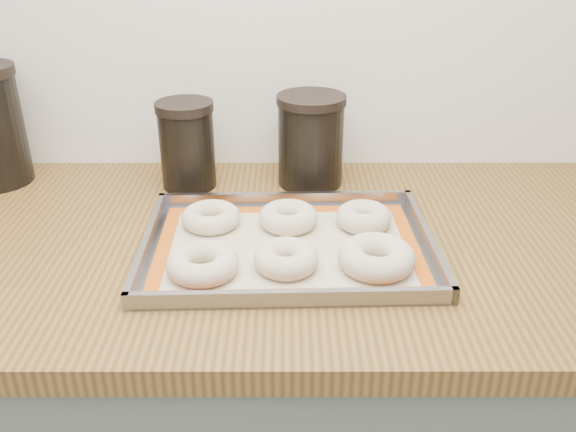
{
  "coord_description": "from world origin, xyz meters",
  "views": [
    {
      "loc": [
        0.15,
        0.77,
        1.39
      ],
      "look_at": [
        0.16,
        1.63,
        0.96
      ],
      "focal_mm": 38.0,
      "sensor_mm": 36.0,
      "label": 1
    }
  ],
  "objects_px": {
    "bagel_front_mid": "(286,258)",
    "bagel_front_right": "(376,257)",
    "canister_right": "(311,140)",
    "canister_mid": "(187,145)",
    "bagel_front_left": "(203,263)",
    "baking_tray": "(288,245)",
    "bagel_back_left": "(211,217)",
    "bagel_back_right": "(364,217)",
    "bagel_back_mid": "(288,217)"
  },
  "relations": [
    {
      "from": "canister_mid",
      "to": "canister_right",
      "type": "distance_m",
      "value": 0.24
    },
    {
      "from": "bagel_back_left",
      "to": "canister_right",
      "type": "distance_m",
      "value": 0.27
    },
    {
      "from": "canister_mid",
      "to": "canister_right",
      "type": "relative_size",
      "value": 0.95
    },
    {
      "from": "canister_mid",
      "to": "canister_right",
      "type": "bearing_deg",
      "value": 3.02
    },
    {
      "from": "baking_tray",
      "to": "bagel_back_left",
      "type": "xyz_separation_m",
      "value": [
        -0.13,
        0.07,
        0.01
      ]
    },
    {
      "from": "bagel_back_left",
      "to": "bagel_back_right",
      "type": "height_order",
      "value": "bagel_back_right"
    },
    {
      "from": "bagel_front_mid",
      "to": "bagel_back_right",
      "type": "height_order",
      "value": "same"
    },
    {
      "from": "bagel_front_mid",
      "to": "canister_mid",
      "type": "distance_m",
      "value": 0.38
    },
    {
      "from": "bagel_front_right",
      "to": "canister_right",
      "type": "height_order",
      "value": "canister_right"
    },
    {
      "from": "bagel_front_left",
      "to": "bagel_back_left",
      "type": "xyz_separation_m",
      "value": [
        -0.01,
        0.15,
        -0.0
      ]
    },
    {
      "from": "bagel_back_mid",
      "to": "canister_mid",
      "type": "distance_m",
      "value": 0.28
    },
    {
      "from": "bagel_front_left",
      "to": "bagel_front_right",
      "type": "distance_m",
      "value": 0.26
    },
    {
      "from": "bagel_front_right",
      "to": "canister_right",
      "type": "distance_m",
      "value": 0.35
    },
    {
      "from": "bagel_front_mid",
      "to": "bagel_back_right",
      "type": "distance_m",
      "value": 0.19
    },
    {
      "from": "baking_tray",
      "to": "canister_mid",
      "type": "distance_m",
      "value": 0.33
    },
    {
      "from": "bagel_front_left",
      "to": "bagel_back_mid",
      "type": "bearing_deg",
      "value": 50.05
    },
    {
      "from": "baking_tray",
      "to": "bagel_back_right",
      "type": "height_order",
      "value": "bagel_back_right"
    },
    {
      "from": "bagel_back_left",
      "to": "canister_right",
      "type": "xyz_separation_m",
      "value": [
        0.18,
        0.19,
        0.07
      ]
    },
    {
      "from": "baking_tray",
      "to": "bagel_front_right",
      "type": "height_order",
      "value": "bagel_front_right"
    },
    {
      "from": "baking_tray",
      "to": "bagel_back_mid",
      "type": "distance_m",
      "value": 0.07
    },
    {
      "from": "bagel_front_mid",
      "to": "bagel_back_left",
      "type": "relative_size",
      "value": 0.98
    },
    {
      "from": "bagel_front_right",
      "to": "canister_right",
      "type": "xyz_separation_m",
      "value": [
        -0.09,
        0.33,
        0.07
      ]
    },
    {
      "from": "bagel_front_mid",
      "to": "baking_tray",
      "type": "bearing_deg",
      "value": 87.54
    },
    {
      "from": "bagel_back_right",
      "to": "canister_right",
      "type": "xyz_separation_m",
      "value": [
        -0.08,
        0.2,
        0.07
      ]
    },
    {
      "from": "canister_right",
      "to": "canister_mid",
      "type": "bearing_deg",
      "value": -176.98
    },
    {
      "from": "bagel_front_left",
      "to": "canister_mid",
      "type": "height_order",
      "value": "canister_mid"
    },
    {
      "from": "bagel_front_left",
      "to": "canister_mid",
      "type": "relative_size",
      "value": 0.64
    },
    {
      "from": "baking_tray",
      "to": "bagel_front_right",
      "type": "distance_m",
      "value": 0.15
    },
    {
      "from": "bagel_front_mid",
      "to": "bagel_back_left",
      "type": "bearing_deg",
      "value": 132.38
    },
    {
      "from": "baking_tray",
      "to": "bagel_back_mid",
      "type": "bearing_deg",
      "value": 89.62
    },
    {
      "from": "bagel_front_mid",
      "to": "canister_mid",
      "type": "bearing_deg",
      "value": 120.7
    },
    {
      "from": "canister_mid",
      "to": "bagel_front_right",
      "type": "bearing_deg",
      "value": -44.6
    },
    {
      "from": "bagel_front_right",
      "to": "canister_mid",
      "type": "relative_size",
      "value": 0.68
    },
    {
      "from": "baking_tray",
      "to": "canister_mid",
      "type": "xyz_separation_m",
      "value": [
        -0.19,
        0.25,
        0.08
      ]
    },
    {
      "from": "baking_tray",
      "to": "bagel_back_mid",
      "type": "relative_size",
      "value": 4.73
    },
    {
      "from": "bagel_front_mid",
      "to": "bagel_back_left",
      "type": "height_order",
      "value": "bagel_front_mid"
    },
    {
      "from": "bagel_front_mid",
      "to": "bagel_front_right",
      "type": "bearing_deg",
      "value": 0.07
    },
    {
      "from": "baking_tray",
      "to": "bagel_back_right",
      "type": "bearing_deg",
      "value": 28.36
    },
    {
      "from": "canister_mid",
      "to": "baking_tray",
      "type": "bearing_deg",
      "value": -52.72
    },
    {
      "from": "bagel_front_left",
      "to": "bagel_front_right",
      "type": "relative_size",
      "value": 0.94
    },
    {
      "from": "baking_tray",
      "to": "bagel_front_right",
      "type": "xyz_separation_m",
      "value": [
        0.13,
        -0.07,
        0.02
      ]
    },
    {
      "from": "bagel_back_left",
      "to": "bagel_front_right",
      "type": "bearing_deg",
      "value": -28.08
    },
    {
      "from": "bagel_back_mid",
      "to": "bagel_back_right",
      "type": "xyz_separation_m",
      "value": [
        0.13,
        -0.0,
        0.0
      ]
    },
    {
      "from": "canister_right",
      "to": "bagel_back_left",
      "type": "bearing_deg",
      "value": -132.21
    },
    {
      "from": "bagel_back_left",
      "to": "bagel_back_right",
      "type": "xyz_separation_m",
      "value": [
        0.26,
        -0.0,
        0.0
      ]
    },
    {
      "from": "bagel_front_mid",
      "to": "bagel_back_left",
      "type": "xyz_separation_m",
      "value": [
        -0.13,
        0.14,
        -0.0
      ]
    },
    {
      "from": "canister_mid",
      "to": "canister_right",
      "type": "height_order",
      "value": "canister_right"
    },
    {
      "from": "bagel_front_left",
      "to": "bagel_front_mid",
      "type": "relative_size",
      "value": 1.11
    },
    {
      "from": "bagel_front_left",
      "to": "bagel_front_mid",
      "type": "xyz_separation_m",
      "value": [
        0.12,
        0.01,
        0.0
      ]
    },
    {
      "from": "bagel_front_mid",
      "to": "canister_right",
      "type": "bearing_deg",
      "value": 81.96
    }
  ]
}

